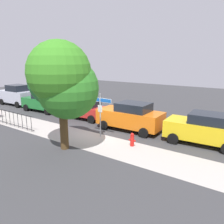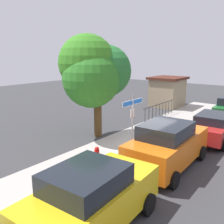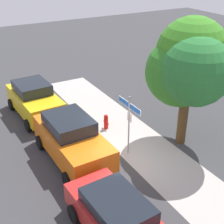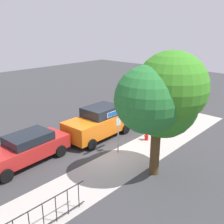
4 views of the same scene
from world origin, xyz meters
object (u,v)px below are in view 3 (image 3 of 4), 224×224
(car_yellow, at_px, (34,100))
(car_orange, at_px, (72,139))
(street_sign, at_px, (129,115))
(shade_tree, at_px, (190,64))
(fire_hydrant, at_px, (106,122))
(car_red, at_px, (121,222))

(car_yellow, xyz_separation_m, car_orange, (4.80, 0.14, 0.05))
(street_sign, xyz_separation_m, car_yellow, (-5.63, -2.46, -1.00))
(shade_tree, relative_size, car_orange, 1.26)
(street_sign, bearing_deg, shade_tree, 83.99)
(car_orange, bearing_deg, fire_hydrant, 121.19)
(car_orange, bearing_deg, car_yellow, -179.60)
(street_sign, height_order, fire_hydrant, street_sign)
(street_sign, height_order, car_red, street_sign)
(car_yellow, xyz_separation_m, fire_hydrant, (3.20, 2.66, -0.54))
(car_red, xyz_separation_m, fire_hydrant, (-6.40, 2.95, -0.40))
(street_sign, relative_size, car_red, 0.60)
(car_red, distance_m, fire_hydrant, 7.06)
(car_yellow, height_order, car_red, car_yellow)
(shade_tree, distance_m, car_orange, 5.95)
(car_yellow, relative_size, car_red, 0.92)
(shade_tree, relative_size, car_yellow, 1.35)
(car_orange, relative_size, fire_hydrant, 5.85)
(street_sign, xyz_separation_m, car_orange, (-0.83, -2.31, -0.95))
(car_yellow, height_order, fire_hydrant, car_yellow)
(car_orange, relative_size, car_red, 0.98)
(car_yellow, bearing_deg, shade_tree, 38.72)
(shade_tree, distance_m, car_red, 7.30)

